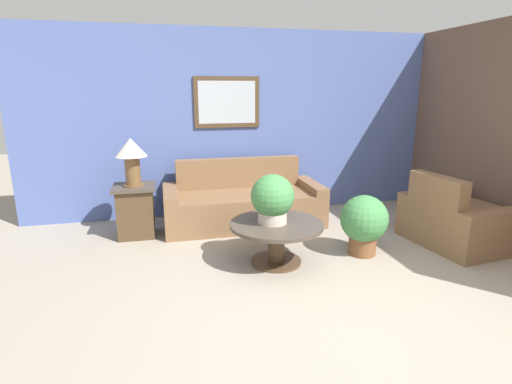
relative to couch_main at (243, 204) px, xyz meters
The scene contains 10 objects.
ground_plane 2.71m from the couch_main, 79.64° to the right, with size 20.00×20.00×0.00m, color gray.
wall_back 1.27m from the couch_main, 51.01° to the left, with size 6.89×0.09×2.60m.
wall_right 3.30m from the couch_main, 19.51° to the right, with size 0.06×5.20×2.60m.
couch_main is the anchor object (origin of this frame).
armchair 2.67m from the couch_main, 29.11° to the right, with size 1.10×1.22×0.85m.
coffee_table 1.33m from the couch_main, 86.23° to the right, with size 0.98×0.98×0.45m.
side_table 1.40m from the couch_main, behind, with size 0.51×0.51×0.64m.
table_lamp 1.59m from the couch_main, behind, with size 0.38×0.38×0.58m.
potted_plant_on_table 1.39m from the couch_main, 88.04° to the right, with size 0.45×0.45×0.51m.
potted_plant_floor 1.72m from the couch_main, 50.58° to the right, with size 0.52×0.52×0.67m.
Camera 1 is at (-1.50, -2.45, 1.80)m, focal length 28.00 mm.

